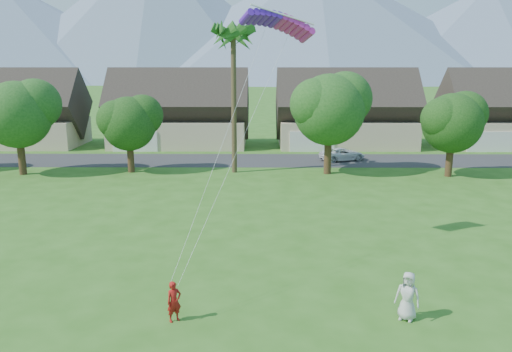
{
  "coord_description": "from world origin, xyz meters",
  "views": [
    {
      "loc": [
        0.17,
        -13.91,
        9.15
      ],
      "look_at": [
        0.0,
        10.0,
        3.8
      ],
      "focal_mm": 35.0,
      "sensor_mm": 36.0,
      "label": 1
    }
  ],
  "objects_px": {
    "parafoil_kite": "(278,21)",
    "parked_car": "(342,154)",
    "kite_flyer": "(174,302)",
    "watcher": "(408,296)"
  },
  "relations": [
    {
      "from": "watcher",
      "to": "parafoil_kite",
      "type": "relative_size",
      "value": 0.5
    },
    {
      "from": "kite_flyer",
      "to": "parked_car",
      "type": "xyz_separation_m",
      "value": [
        11.19,
        31.31,
        -0.14
      ]
    },
    {
      "from": "watcher",
      "to": "parked_car",
      "type": "xyz_separation_m",
      "value": [
        2.69,
        31.12,
        -0.3
      ]
    },
    {
      "from": "watcher",
      "to": "parked_car",
      "type": "distance_m",
      "value": 31.24
    },
    {
      "from": "kite_flyer",
      "to": "parafoil_kite",
      "type": "height_order",
      "value": "parafoil_kite"
    },
    {
      "from": "kite_flyer",
      "to": "parked_car",
      "type": "relative_size",
      "value": 0.34
    },
    {
      "from": "parafoil_kite",
      "to": "parked_car",
      "type": "bearing_deg",
      "value": 50.99
    },
    {
      "from": "watcher",
      "to": "parafoil_kite",
      "type": "xyz_separation_m",
      "value": [
        -4.56,
        7.35,
        10.22
      ]
    },
    {
      "from": "kite_flyer",
      "to": "parked_car",
      "type": "height_order",
      "value": "kite_flyer"
    },
    {
      "from": "parked_car",
      "to": "parafoil_kite",
      "type": "height_order",
      "value": "parafoil_kite"
    }
  ]
}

